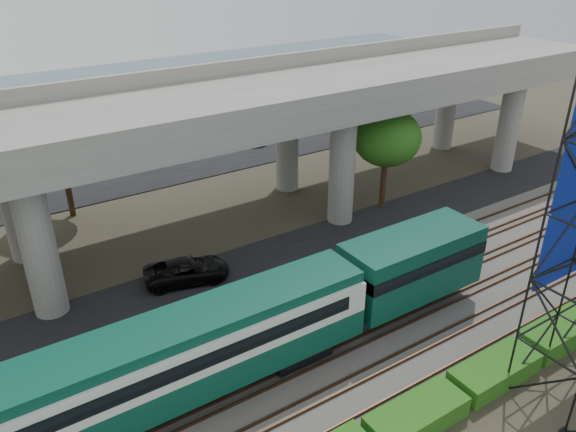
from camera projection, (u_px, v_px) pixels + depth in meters
ground at (335, 375)px, 26.56m from camera, size 140.00×140.00×0.00m
ballast_bed at (310, 350)px, 28.01m from camera, size 90.00×12.00×0.20m
service_road at (231, 273)px, 34.38m from camera, size 90.00×5.00×0.08m
parking_lot at (111, 158)px, 51.94m from camera, size 90.00×18.00×0.08m
harbor_water at (55, 104)px, 68.39m from camera, size 140.00×40.00×0.03m
rail_tracks at (310, 347)px, 27.92m from camera, size 90.00×9.52×0.16m
commuter_train at (210, 344)px, 24.14m from camera, size 29.30×3.06×4.30m
overpass at (161, 126)px, 34.12m from camera, size 80.00×12.00×12.40m
hedge_strip at (416, 416)px, 23.58m from camera, size 34.60×1.80×1.20m
trees at (114, 176)px, 33.84m from camera, size 40.94×16.94×7.69m
suv at (187, 270)px, 33.31m from camera, size 5.46×3.54×1.40m
parked_cars at (126, 149)px, 52.17m from camera, size 36.47×9.90×1.31m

